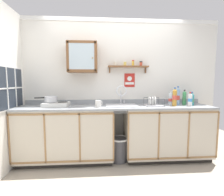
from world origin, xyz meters
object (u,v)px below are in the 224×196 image
at_px(bottle_water_blue_1, 178,97).
at_px(mug, 98,104).
at_px(bottle_juice_amber_3, 175,97).
at_px(bottle_soda_green_0, 184,98).
at_px(bottle_opaque_white_2, 190,100).
at_px(sink, 122,106).
at_px(bottle_water_clear_4, 171,99).
at_px(warning_sign, 130,80).
at_px(dish_rack, 153,104).
at_px(trash_bin, 119,149).
at_px(bottle_detergent_teal_5, 192,99).
at_px(saucepan, 51,99).
at_px(wall_cabinet, 82,57).
at_px(hot_plate_stove, 57,104).

relative_size(bottle_water_blue_1, mug, 2.70).
bearing_deg(bottle_juice_amber_3, bottle_soda_green_0, 28.43).
xyz_separation_m(bottle_opaque_white_2, mug, (-1.55, -0.01, -0.06)).
xyz_separation_m(sink, bottle_water_clear_4, (0.90, 0.08, 0.11)).
height_order(sink, warning_sign, warning_sign).
xyz_separation_m(sink, dish_rack, (0.53, -0.06, 0.04)).
height_order(bottle_soda_green_0, trash_bin, bottle_soda_green_0).
height_order(bottle_detergent_teal_5, dish_rack, bottle_detergent_teal_5).
distance_m(bottle_water_clear_4, dish_rack, 0.40).
bearing_deg(bottle_soda_green_0, bottle_juice_amber_3, -151.57).
xyz_separation_m(saucepan, bottle_detergent_teal_5, (2.42, -0.03, -0.02)).
relative_size(bottle_water_clear_4, bottle_detergent_teal_5, 1.03).
bearing_deg(dish_rack, bottle_opaque_white_2, -6.41).
distance_m(bottle_water_blue_1, warning_sign, 0.90).
bearing_deg(sink, warning_sign, 54.21).
bearing_deg(bottle_water_clear_4, bottle_juice_amber_3, -93.41).
distance_m(bottle_water_blue_1, bottle_detergent_teal_5, 0.24).
relative_size(bottle_water_clear_4, dish_rack, 0.82).
height_order(bottle_water_clear_4, dish_rack, bottle_water_clear_4).
bearing_deg(bottle_water_blue_1, warning_sign, 163.13).
relative_size(bottle_soda_green_0, warning_sign, 1.07).
distance_m(bottle_water_blue_1, wall_cabinet, 1.80).
bearing_deg(wall_cabinet, trash_bin, -19.93).
relative_size(bottle_juice_amber_3, warning_sign, 1.25).
bearing_deg(bottle_detergent_teal_5, saucepan, 179.18).
height_order(bottle_soda_green_0, warning_sign, warning_sign).
bearing_deg(sink, bottle_soda_green_0, 1.56).
distance_m(bottle_opaque_white_2, warning_sign, 1.09).
xyz_separation_m(sink, bottle_detergent_teal_5, (1.23, -0.04, 0.11)).
height_order(bottle_water_clear_4, warning_sign, warning_sign).
bearing_deg(wall_cabinet, bottle_water_clear_4, -1.87).
xyz_separation_m(sink, bottle_juice_amber_3, (0.89, -0.10, 0.15)).
relative_size(bottle_soda_green_0, bottle_water_blue_1, 0.81).
bearing_deg(bottle_soda_green_0, bottle_detergent_teal_5, -38.03).
distance_m(hot_plate_stove, warning_sign, 1.36).
xyz_separation_m(bottle_soda_green_0, bottle_water_clear_4, (-0.23, 0.04, -0.01)).
bearing_deg(mug, trash_bin, 6.67).
relative_size(sink, bottle_soda_green_0, 2.00).
bearing_deg(bottle_soda_green_0, bottle_water_blue_1, -167.03).
bearing_deg(bottle_detergent_teal_5, bottle_opaque_white_2, -130.82).
distance_m(saucepan, bottle_soda_green_0, 2.32).
relative_size(bottle_juice_amber_3, bottle_water_clear_4, 1.29).
distance_m(bottle_juice_amber_3, trash_bin, 1.29).
distance_m(hot_plate_stove, saucepan, 0.14).
bearing_deg(wall_cabinet, saucepan, -165.59).
distance_m(sink, dish_rack, 0.54).
xyz_separation_m(hot_plate_stove, bottle_soda_green_0, (2.23, 0.06, 0.08)).
distance_m(bottle_soda_green_0, bottle_opaque_white_2, 0.16).
bearing_deg(warning_sign, bottle_detergent_teal_5, -15.40).
xyz_separation_m(hot_plate_stove, mug, (0.69, -0.11, 0.02)).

